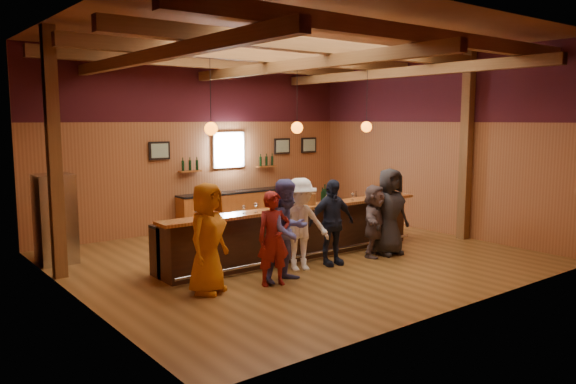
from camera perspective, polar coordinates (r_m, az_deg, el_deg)
name	(u,v)px	position (r m, az deg, el deg)	size (l,w,h in m)	color
room	(295,102)	(11.52, 0.75, 9.10)	(9.04, 9.00, 4.52)	brown
bar_counter	(293,232)	(11.83, 0.51, -4.05)	(6.30, 1.07, 1.11)	black
back_bar_cabinet	(246,207)	(15.38, -4.26, -1.57)	(4.00, 0.52, 0.95)	#94491B
window	(229,150)	(15.18, -6.06, 4.27)	(0.95, 0.09, 0.95)	silver
framed_pictures	(255,147)	(15.65, -3.33, 4.58)	(5.35, 0.05, 0.45)	black
wine_shelves	(230,166)	(15.16, -5.90, 2.64)	(3.00, 0.18, 0.30)	#94491B
pendant_lights	(297,127)	(11.47, 0.92, 6.59)	(4.24, 0.24, 1.37)	black
stainless_fridge	(55,219)	(12.12, -22.59, -2.53)	(0.70, 0.70, 1.80)	silver
customer_orange	(208,238)	(9.36, -8.18, -4.67)	(0.90, 0.59, 1.85)	#C06612
customer_redvest	(274,239)	(9.73, -1.48, -4.75)	(0.60, 0.39, 1.65)	maroon
customer_denim	(287,231)	(9.93, -0.06, -3.95)	(0.89, 0.70, 1.84)	#5156A3
customer_white	(300,224)	(10.67, 1.25, -3.32)	(1.15, 0.66, 1.77)	white
customer_navy	(332,222)	(11.10, 4.44, -3.09)	(1.00, 0.42, 1.71)	#1A2034
customer_brown	(374,221)	(11.90, 8.75, -2.90)	(1.41, 0.45, 1.52)	#5E4C4B
customer_dark	(390,212)	(12.09, 10.29, -1.99)	(0.90, 0.59, 1.85)	#252427
bartender	(295,209)	(13.36, 0.69, -1.78)	(0.54, 0.35, 1.48)	black
ice_bucket	(311,199)	(11.62, 2.34, -0.74)	(0.21, 0.21, 0.23)	brown
bottle_a	(325,195)	(12.01, 3.76, -0.32)	(0.08, 0.08, 0.38)	black
bottle_b	(322,197)	(11.90, 3.52, -0.50)	(0.07, 0.07, 0.33)	black
glass_a	(197,211)	(10.13, -9.27, -1.94)	(0.08, 0.08, 0.19)	silver
glass_b	(216,209)	(10.32, -7.33, -1.72)	(0.09, 0.09, 0.19)	silver
glass_c	(244,207)	(10.57, -4.53, -1.57)	(0.07, 0.07, 0.16)	silver
glass_d	(256,205)	(10.69, -3.29, -1.35)	(0.09, 0.09, 0.19)	silver
glass_e	(290,201)	(11.34, 0.17, -0.90)	(0.08, 0.08, 0.17)	silver
glass_f	(327,198)	(11.87, 3.97, -0.58)	(0.07, 0.07, 0.16)	silver
glass_g	(353,195)	(12.34, 6.59, -0.29)	(0.07, 0.07, 0.17)	silver
glass_h	(374,192)	(12.74, 8.74, -0.05)	(0.08, 0.08, 0.18)	silver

